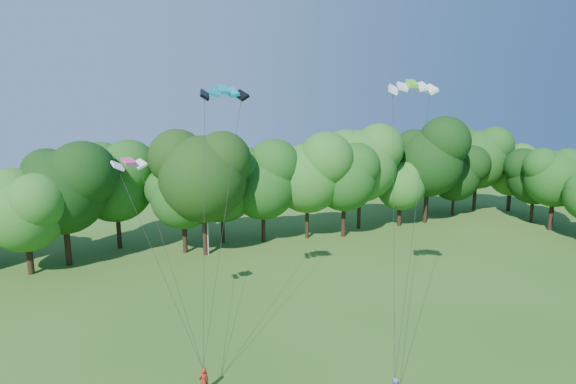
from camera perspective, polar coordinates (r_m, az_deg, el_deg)
name	(u,v)px	position (r m, az deg, el deg)	size (l,w,h in m)	color
utility_pole	(207,217)	(47.02, -10.26, -3.08)	(1.58, 0.28, 7.92)	#B9B9B0
kite_flyer_left	(204,381)	(26.14, -10.65, -22.57)	(0.58, 0.38, 1.57)	maroon
kite_teal	(223,89)	(28.22, -8.26, 12.78)	(2.85, 1.32, 0.61)	#048394
kite_green	(412,84)	(29.08, 15.46, 13.12)	(3.10, 2.33, 0.58)	#4AD31F
kite_pink	(128,161)	(28.27, -19.61, 3.72)	(2.11, 1.42, 0.38)	#C7377C
tree_back_center	(203,171)	(46.13, -10.77, 2.68)	(9.75, 9.75, 14.18)	black
tree_back_east	(429,163)	(68.38, 17.46, 3.49)	(7.95, 7.95, 11.57)	#3A2117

